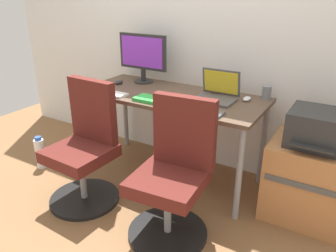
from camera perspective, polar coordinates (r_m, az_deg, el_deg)
ground_plane at (r=3.04m, az=0.49°, el=-8.20°), size 5.28×5.28×0.00m
back_wall at (r=2.99m, az=4.85°, el=17.58°), size 4.40×0.04×2.60m
desk at (r=2.76m, az=0.54°, el=4.01°), size 1.53×0.68×0.75m
office_chair_left at (r=2.62m, az=-13.94°, el=-3.86°), size 0.54×0.54×0.94m
office_chair_right at (r=2.19m, az=0.92°, el=-8.66°), size 0.54×0.54×0.94m
side_cabinet at (r=2.61m, az=22.90°, el=-8.62°), size 0.57×0.49×0.57m
printer at (r=2.43m, az=24.34°, el=-0.37°), size 0.38×0.40×0.24m
water_bottle_on_floor at (r=3.30m, az=-21.00°, el=-4.33°), size 0.09×0.09×0.31m
desktop_monitor at (r=3.05m, az=-4.35°, el=12.05°), size 0.48×0.18×0.43m
open_laptop at (r=2.62m, az=8.34°, el=5.67°), size 0.31×0.26×0.23m
keyboard_by_monitor at (r=2.79m, az=-10.27°, el=5.59°), size 0.34×0.12×0.02m
keyboard_by_laptop at (r=2.34m, az=5.43°, el=2.57°), size 0.34×0.12×0.02m
mouse_by_monitor at (r=2.64m, az=13.34°, el=4.55°), size 0.06×0.10×0.03m
mouse_by_laptop at (r=3.06m, az=-8.41°, el=7.42°), size 0.06×0.10×0.03m
coffee_mug at (r=2.80m, az=8.22°, el=6.59°), size 0.08×0.08×0.09m
pen_cup at (r=2.72m, az=16.51°, el=5.52°), size 0.07×0.07×0.10m
notebook at (r=2.58m, az=-3.34°, el=4.64°), size 0.21×0.15×0.03m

